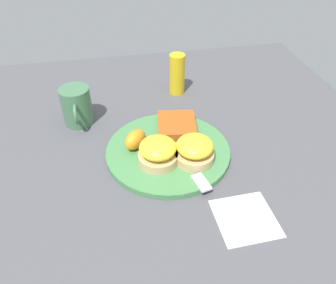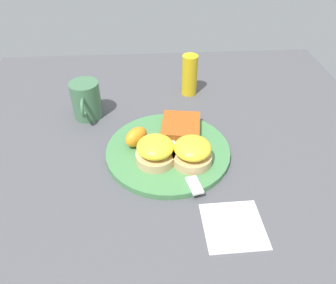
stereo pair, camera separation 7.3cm
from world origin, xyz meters
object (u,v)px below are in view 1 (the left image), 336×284
at_px(cup, 77,106).
at_px(sandwich_benedict_left, 158,152).
at_px(sandwich_benedict_right, 195,150).
at_px(orange_wedge, 135,139).
at_px(fork, 184,159).
at_px(hashbrown_patty, 177,125).
at_px(condiment_bottle, 177,74).

bearing_deg(cup, sandwich_benedict_left, 40.19).
bearing_deg(sandwich_benedict_right, orange_wedge, -119.29).
height_order(sandwich_benedict_right, fork, sandwich_benedict_right).
bearing_deg(sandwich_benedict_right, cup, -130.33).
distance_m(hashbrown_patty, orange_wedge, 0.12).
xyz_separation_m(sandwich_benedict_left, orange_wedge, (-0.06, -0.04, -0.01)).
distance_m(sandwich_benedict_left, fork, 0.06).
bearing_deg(hashbrown_patty, fork, -4.08).
bearing_deg(orange_wedge, condiment_bottle, 148.60).
relative_size(sandwich_benedict_left, hashbrown_patty, 0.84).
distance_m(fork, condiment_bottle, 0.32).
height_order(sandwich_benedict_left, fork, sandwich_benedict_left).
relative_size(sandwich_benedict_left, orange_wedge, 1.45).
xyz_separation_m(orange_wedge, condiment_bottle, (-0.25, 0.15, 0.02)).
bearing_deg(fork, hashbrown_patty, 175.92).
relative_size(orange_wedge, fork, 0.26).
distance_m(sandwich_benedict_right, orange_wedge, 0.14).
distance_m(sandwich_benedict_left, orange_wedge, 0.07).
relative_size(sandwich_benedict_left, cup, 0.82).
xyz_separation_m(hashbrown_patty, cup, (-0.09, -0.24, 0.03)).
bearing_deg(hashbrown_patty, cup, -111.37).
xyz_separation_m(orange_wedge, cup, (-0.14, -0.13, 0.01)).
relative_size(sandwich_benedict_left, condiment_bottle, 0.74).
bearing_deg(orange_wedge, hashbrown_patty, 115.71).
bearing_deg(condiment_bottle, hashbrown_patty, -12.34).
height_order(sandwich_benedict_right, orange_wedge, sandwich_benedict_right).
distance_m(orange_wedge, fork, 0.12).
bearing_deg(condiment_bottle, fork, -9.28).
relative_size(sandwich_benedict_left, fork, 0.37).
distance_m(cup, condiment_bottle, 0.30).
distance_m(sandwich_benedict_left, sandwich_benedict_right, 0.08).
distance_m(sandwich_benedict_left, hashbrown_patty, 0.13).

